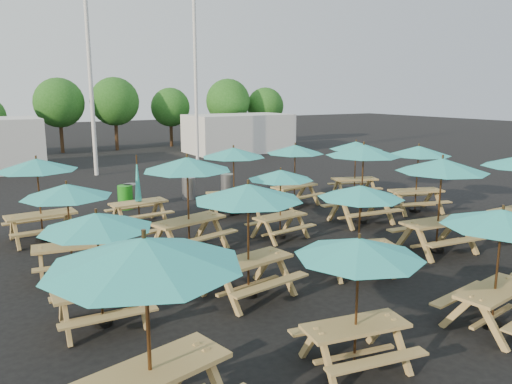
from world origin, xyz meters
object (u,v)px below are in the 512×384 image
picnic_unit_4 (359,255)px  picnic_unit_15 (295,152)px  picnic_unit_0 (145,263)px  picnic_unit_6 (187,169)px  picnic_unit_5 (248,198)px  picnic_unit_8 (502,224)px  picnic_unit_10 (281,178)px  waste_bin_0 (125,197)px  picnic_unit_2 (67,195)px  picnic_unit_7 (138,196)px  waste_bin_1 (131,196)px  picnic_unit_3 (37,169)px  picnic_unit_19 (356,148)px  picnic_unit_9 (361,197)px  picnic_unit_13 (442,170)px  picnic_unit_18 (418,154)px  picnic_unit_1 (97,227)px  waste_bin_3 (227,184)px  waste_bin_2 (189,188)px  picnic_unit_11 (234,156)px  picnic_unit_14 (363,155)px

picnic_unit_4 → picnic_unit_15: 11.14m
picnic_unit_0 → picnic_unit_6: picnic_unit_0 is taller
picnic_unit_5 → picnic_unit_8: 4.66m
picnic_unit_5 → picnic_unit_10: (2.89, 3.17, -0.33)m
picnic_unit_6 → waste_bin_0: bearing=77.1°
picnic_unit_2 → picnic_unit_7: 4.56m
picnic_unit_10 → waste_bin_1: 6.74m
picnic_unit_3 → picnic_unit_8: 11.66m
picnic_unit_4 → picnic_unit_0: bearing=-172.7°
picnic_unit_6 → picnic_unit_15: size_ratio=1.17×
picnic_unit_15 → picnic_unit_2: bearing=-168.4°
picnic_unit_19 → picnic_unit_9: bearing=-111.6°
picnic_unit_4 → picnic_unit_8: size_ratio=0.96×
picnic_unit_13 → picnic_unit_18: 4.55m
picnic_unit_1 → picnic_unit_3: bearing=94.0°
picnic_unit_2 → picnic_unit_15: 9.18m
picnic_unit_10 → waste_bin_1: picnic_unit_10 is taller
waste_bin_3 → picnic_unit_10: bearing=-103.9°
picnic_unit_15 → waste_bin_1: 6.23m
picnic_unit_3 → waste_bin_0: picnic_unit_3 is taller
picnic_unit_0 → picnic_unit_18: bearing=15.8°
picnic_unit_5 → waste_bin_2: 10.06m
picnic_unit_10 → waste_bin_1: bearing=104.8°
picnic_unit_1 → picnic_unit_5: bearing=-1.6°
picnic_unit_3 → picnic_unit_6: bearing=-44.9°
picnic_unit_3 → picnic_unit_5: 7.12m
picnic_unit_10 → picnic_unit_19: (5.76, 3.28, 0.20)m
picnic_unit_9 → waste_bin_0: bearing=124.2°
picnic_unit_9 → picnic_unit_18: bearing=48.5°
picnic_unit_11 → waste_bin_3: bearing=81.2°
picnic_unit_8 → waste_bin_3: picnic_unit_8 is taller
waste_bin_1 → picnic_unit_11: bearing=-47.3°
picnic_unit_5 → picnic_unit_10: picnic_unit_5 is taller
picnic_unit_1 → picnic_unit_18: 12.15m
picnic_unit_7 → picnic_unit_13: 9.07m
picnic_unit_14 → picnic_unit_19: picnic_unit_14 is taller
picnic_unit_8 → picnic_unit_18: bearing=41.9°
picnic_unit_1 → waste_bin_3: (7.38, 9.22, -1.43)m
picnic_unit_15 → waste_bin_3: bearing=103.5°
picnic_unit_3 → waste_bin_0: bearing=36.6°
picnic_unit_11 → waste_bin_0: (-2.98, 2.76, -1.61)m
picnic_unit_0 → picnic_unit_1: size_ratio=1.33×
picnic_unit_4 → picnic_unit_19: bearing=58.1°
picnic_unit_0 → picnic_unit_18: (11.92, 6.45, -0.18)m
picnic_unit_0 → picnic_unit_7: picnic_unit_0 is taller
waste_bin_1 → picnic_unit_14: bearing=-46.6°
picnic_unit_11 → picnic_unit_14: size_ratio=1.02×
picnic_unit_7 → picnic_unit_13: size_ratio=0.87×
picnic_unit_10 → picnic_unit_13: bearing=-55.4°
picnic_unit_5 → picnic_unit_18: 9.41m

